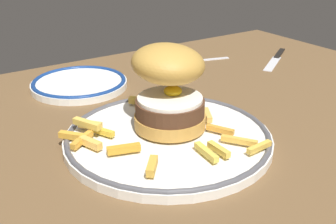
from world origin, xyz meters
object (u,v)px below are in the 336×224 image
dinner_plate (168,137)px  knife (277,57)px  fork (197,60)px  side_plate (79,83)px  burger (169,85)px

dinner_plate → knife: (42.98, 19.91, -0.58)cm
dinner_plate → fork: dinner_plate is taller
side_plate → fork: size_ratio=1.24×
burger → knife: bearing=22.9°
dinner_plate → burger: 7.22cm
side_plate → knife: size_ratio=1.10×
burger → side_plate: burger is taller
dinner_plate → burger: (1.77, 2.51, 6.54)cm
side_plate → dinner_plate: bearing=-86.0°
burger → fork: size_ratio=1.04×
side_plate → fork: (28.28, 1.12, -0.65)cm
fork → knife: (16.60, -8.19, 0.08)cm
fork → dinner_plate: bearing=-133.2°
knife → burger: bearing=-157.1°
dinner_plate → side_plate: same height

